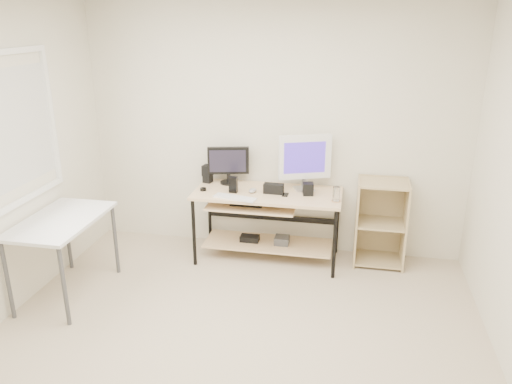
{
  "coord_description": "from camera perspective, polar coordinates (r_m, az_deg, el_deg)",
  "views": [
    {
      "loc": [
        0.81,
        -3.06,
        2.46
      ],
      "look_at": [
        -0.05,
        1.3,
        0.87
      ],
      "focal_mm": 35.0,
      "sensor_mm": 36.0,
      "label": 1
    }
  ],
  "objects": [
    {
      "name": "center_speaker",
      "position": [
        5.03,
        2.03,
        0.39
      ],
      "size": [
        0.2,
        0.1,
        0.1
      ],
      "primitive_type": "cube",
      "rotation": [
        0.0,
        0.0,
        -0.04
      ],
      "color": "black",
      "rests_on": "desk"
    },
    {
      "name": "volume_puck",
      "position": [
        5.15,
        -6.06,
        0.31
      ],
      "size": [
        0.08,
        0.08,
        0.03
      ],
      "primitive_type": "cylinder",
      "rotation": [
        0.0,
        0.0,
        0.26
      ],
      "color": "black",
      "rests_on": "desk"
    },
    {
      "name": "audio_controller",
      "position": [
        5.04,
        -2.61,
        0.84
      ],
      "size": [
        0.09,
        0.06,
        0.17
      ],
      "primitive_type": "cube",
      "rotation": [
        0.0,
        0.0,
        -0.07
      ],
      "color": "black",
      "rests_on": "desk"
    },
    {
      "name": "keyboard",
      "position": [
        4.91,
        -2.41,
        -0.65
      ],
      "size": [
        0.45,
        0.21,
        0.02
      ],
      "primitive_type": "cube",
      "rotation": [
        0.0,
        0.0,
        -0.21
      ],
      "color": "silver",
      "rests_on": "desk"
    },
    {
      "name": "drinking_glass",
      "position": [
        4.87,
        9.17,
        -0.21
      ],
      "size": [
        0.08,
        0.08,
        0.14
      ],
      "primitive_type": "cylinder",
      "rotation": [
        0.0,
        0.0,
        0.14
      ],
      "color": "white",
      "rests_on": "coaster"
    },
    {
      "name": "smartphone",
      "position": [
        5.0,
        3.37,
        -0.32
      ],
      "size": [
        0.06,
        0.11,
        0.01
      ],
      "primitive_type": "cube",
      "rotation": [
        0.0,
        0.0,
        -0.02
      ],
      "color": "black",
      "rests_on": "desk"
    },
    {
      "name": "white_imac",
      "position": [
        5.08,
        5.61,
        3.81
      ],
      "size": [
        0.52,
        0.24,
        0.57
      ],
      "rotation": [
        0.0,
        0.0,
        0.36
      ],
      "color": "silver",
      "rests_on": "desk"
    },
    {
      "name": "speaker_right",
      "position": [
        5.01,
        5.98,
        0.36
      ],
      "size": [
        0.12,
        0.12,
        0.12
      ],
      "primitive_type": "cube",
      "rotation": [
        0.0,
        0.0,
        0.17
      ],
      "color": "black",
      "rests_on": "desk"
    },
    {
      "name": "desk",
      "position": [
        5.16,
        1.05,
        -2.18
      ],
      "size": [
        1.5,
        0.65,
        0.75
      ],
      "color": "beige",
      "rests_on": "ground"
    },
    {
      "name": "speaker_left",
      "position": [
        5.37,
        -5.55,
        2.13
      ],
      "size": [
        0.12,
        0.12,
        0.19
      ],
      "rotation": [
        0.0,
        0.0,
        -0.24
      ],
      "color": "black",
      "rests_on": "desk"
    },
    {
      "name": "coaster",
      "position": [
        4.89,
        9.12,
        -1.0
      ],
      "size": [
        0.1,
        0.1,
        0.01
      ],
      "primitive_type": "cylinder",
      "rotation": [
        0.0,
        0.0,
        0.14
      ],
      "color": "#A6744B",
      "rests_on": "desk"
    },
    {
      "name": "side_table",
      "position": [
        4.78,
        -21.34,
        -3.76
      ],
      "size": [
        0.6,
        1.0,
        0.75
      ],
      "color": "silver",
      "rests_on": "ground"
    },
    {
      "name": "mouse",
      "position": [
        5.07,
        -0.39,
        0.18
      ],
      "size": [
        0.09,
        0.12,
        0.04
      ],
      "primitive_type": "ellipsoid",
      "rotation": [
        0.0,
        0.0,
        -0.18
      ],
      "color": "#A9A9AE",
      "rests_on": "desk"
    },
    {
      "name": "black_monitor",
      "position": [
        5.28,
        -3.19,
        3.36
      ],
      "size": [
        0.43,
        0.18,
        0.4
      ],
      "rotation": [
        0.0,
        0.0,
        0.23
      ],
      "color": "black",
      "rests_on": "desk"
    },
    {
      "name": "room",
      "position": [
        3.44,
        -5.51,
        0.19
      ],
      "size": [
        4.01,
        4.01,
        2.62
      ],
      "color": "#C2B095",
      "rests_on": "ground"
    },
    {
      "name": "shelf_unit",
      "position": [
        5.29,
        14.02,
        -3.27
      ],
      "size": [
        0.5,
        0.4,
        0.9
      ],
      "color": "tan",
      "rests_on": "ground"
    }
  ]
}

